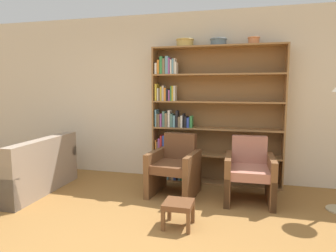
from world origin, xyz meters
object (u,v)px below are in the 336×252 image
(bowl_brass, at_px, (218,42))
(bowl_slate, at_px, (254,40))
(bookshelf, at_px, (203,119))
(couch, at_px, (29,172))
(footstool, at_px, (178,207))
(armchair_cushioned, at_px, (249,172))
(bowl_stoneware, at_px, (185,43))
(armchair_leather, at_px, (175,167))

(bowl_brass, bearing_deg, bowl_slate, 0.00)
(bookshelf, height_order, couch, bookshelf)
(bowl_brass, distance_m, footstool, 2.62)
(armchair_cushioned, bearing_deg, bowl_slate, -92.44)
(footstool, bearing_deg, armchair_cushioned, 53.33)
(armchair_cushioned, xyz_separation_m, footstool, (-0.76, -1.01, -0.17))
(bowl_stoneware, distance_m, footstool, 2.63)
(bowl_brass, distance_m, bowl_slate, 0.52)
(couch, distance_m, armchair_leather, 2.17)
(couch, relative_size, armchair_cushioned, 1.75)
(bowl_slate, xyz_separation_m, armchair_leather, (-1.05, -0.66, -1.84))
(bookshelf, distance_m, armchair_cushioned, 1.19)
(armchair_leather, bearing_deg, bowl_stoneware, -83.62)
(bookshelf, bearing_deg, armchair_cushioned, -42.74)
(couch, bearing_deg, bowl_slate, -72.26)
(bowl_slate, xyz_separation_m, couch, (-3.17, -1.11, -1.95))
(couch, bearing_deg, footstool, -104.75)
(bookshelf, bearing_deg, bowl_slate, -1.36)
(bowl_brass, bearing_deg, armchair_leather, -128.55)
(bowl_stoneware, distance_m, bowl_slate, 1.05)
(bowl_stoneware, bearing_deg, couch, -152.43)
(armchair_leather, bearing_deg, couch, 18.53)
(couch, height_order, footstool, couch)
(bookshelf, bearing_deg, couch, -155.11)
(armchair_leather, bearing_deg, bookshelf, -107.82)
(bowl_slate, relative_size, armchair_leather, 0.21)
(bowl_stoneware, height_order, bowl_slate, bowl_stoneware)
(bowl_slate, distance_m, armchair_leather, 2.22)
(bowl_brass, xyz_separation_m, couch, (-2.65, -1.11, -1.94))
(armchair_cushioned, height_order, footstool, armchair_cushioned)
(bowl_slate, relative_size, couch, 0.12)
(bowl_stoneware, height_order, couch, bowl_stoneware)
(bowl_stoneware, xyz_separation_m, couch, (-2.12, -1.11, -1.95))
(bowl_brass, bearing_deg, footstool, -98.23)
(couch, height_order, armchair_leather, armchair_leather)
(armchair_cushioned, distance_m, footstool, 1.28)
(couch, xyz_separation_m, footstool, (2.40, -0.56, -0.06))
(couch, xyz_separation_m, armchair_cushioned, (3.16, 0.45, 0.10))
(bookshelf, xyz_separation_m, armchair_cushioned, (0.73, -0.68, -0.65))
(bookshelf, relative_size, armchair_leather, 2.54)
(bowl_stoneware, xyz_separation_m, footstool, (0.28, -1.67, -2.01))
(bowl_stoneware, relative_size, armchair_cushioned, 0.34)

